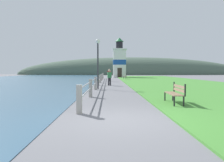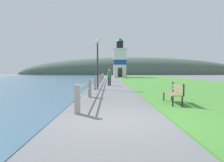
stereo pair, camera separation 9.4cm
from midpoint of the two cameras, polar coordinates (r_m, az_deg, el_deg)
name	(u,v)px [view 2 (the right image)]	position (r m, az deg, el deg)	size (l,w,h in m)	color
ground_plane	(119,120)	(6.55, 2.38, -10.22)	(160.00, 160.00, 0.00)	slate
grass_verge	(174,82)	(27.31, 15.96, -0.35)	(12.00, 59.24, 0.06)	#428433
seawall_railing	(99,79)	(23.70, -3.22, 0.61)	(0.18, 32.75, 0.99)	#A8A399
park_bench_near	(174,92)	(9.78, 16.25, -2.83)	(0.53, 1.70, 0.94)	#846B51
park_bench_midway	(126,76)	(36.59, 3.65, 1.32)	(0.60, 1.75, 0.94)	#846B51
lighthouse	(120,61)	(46.32, 2.10, 5.31)	(3.00, 3.00, 8.36)	white
person_strolling	(109,75)	(29.07, -0.60, 1.65)	(0.45, 0.32, 1.65)	#28282D
person_by_railing	(109,77)	(21.22, -0.57, 1.05)	(0.42, 0.30, 1.53)	#28282D
lamp_post	(98,54)	(17.49, -3.65, 6.93)	(0.36, 0.36, 3.96)	#333338
distant_hillside	(133,75)	(76.34, 5.57, 1.67)	(80.00, 16.00, 12.00)	#475B4C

